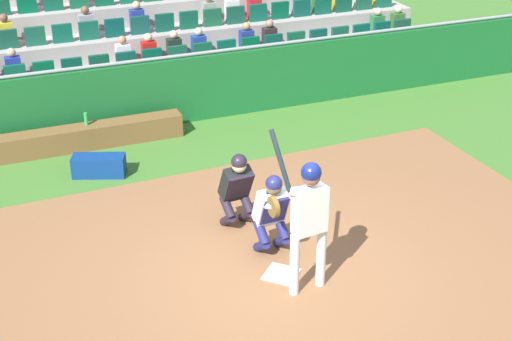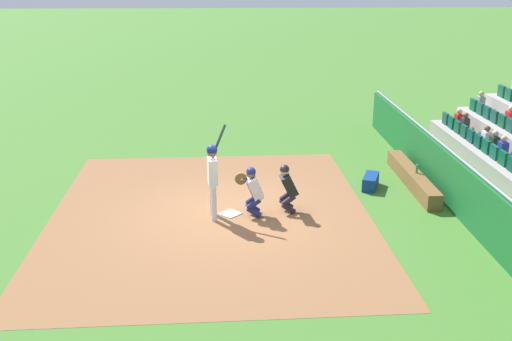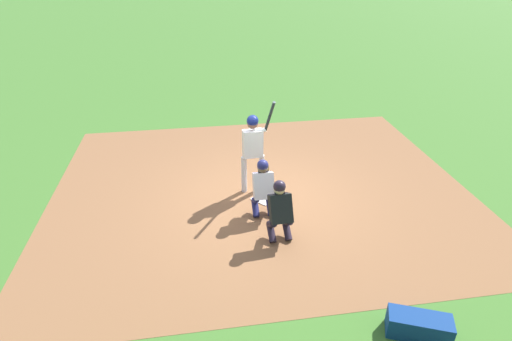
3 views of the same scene
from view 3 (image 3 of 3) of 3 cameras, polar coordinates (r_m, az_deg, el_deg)
name	(u,v)px [view 3 (image 3 of 3)]	position (r m, az deg, el deg)	size (l,w,h in m)	color
ground_plane	(264,199)	(9.35, 1.06, -4.00)	(160.00, 160.00, 0.00)	#41752B
infield_dirt_patch	(261,188)	(9.77, 0.64, -2.40)	(9.70, 7.97, 0.01)	#8C5E3B
home_plate_marker	(264,198)	(9.34, 1.07, -3.92)	(0.44, 0.44, 0.02)	white
batter_at_plate	(253,145)	(9.11, -0.38, 3.62)	(0.73, 0.50, 2.29)	silver
catcher_crouching	(263,185)	(8.49, 1.04, -2.01)	(0.47, 0.72, 1.30)	navy
home_plate_umpire	(280,209)	(7.79, 3.37, -5.36)	(0.49, 0.50, 1.28)	#261D2C
equipment_duffel_bag	(419,326)	(6.83, 21.87, -19.58)	(0.91, 0.36, 0.37)	navy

